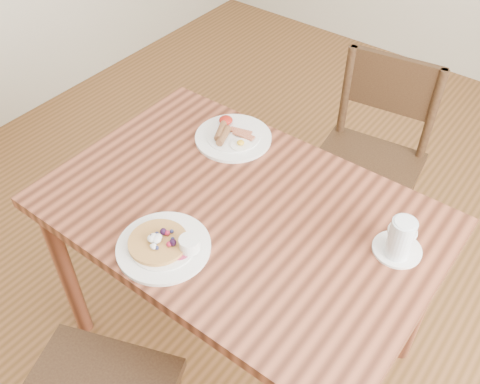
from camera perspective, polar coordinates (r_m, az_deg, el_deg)
The scene contains 7 objects.
ground at distance 2.24m, azimuth 0.00°, elevation -15.37°, with size 5.00×5.00×0.00m, color brown.
dining_table at distance 1.71m, azimuth 0.00°, elevation -4.09°, with size 1.20×0.80×0.75m.
chair_far at distance 2.30m, azimuth 13.68°, elevation 3.91°, with size 0.47×0.47×0.88m.
pancake_plate at distance 1.54m, azimuth -8.03°, elevation -5.63°, with size 0.27×0.27×0.06m.
breakfast_plate at distance 1.89m, azimuth -0.84°, elevation 5.98°, with size 0.27×0.27×0.04m.
teacup_saucer at distance 1.56m, azimuth 16.63°, elevation -5.10°, with size 0.14×0.14×0.08m.
water_glass at distance 1.53m, azimuth 16.73°, elevation -4.84°, with size 0.07×0.07×0.13m, color silver.
Camera 1 is at (0.70, -0.91, 1.92)m, focal length 40.00 mm.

